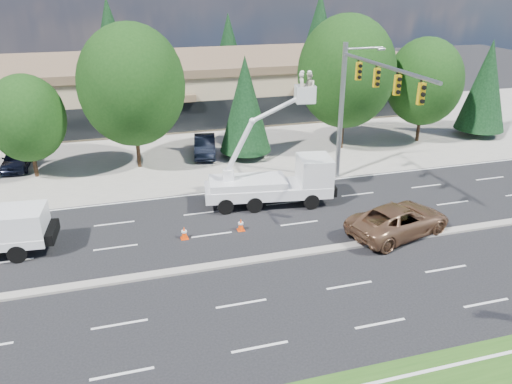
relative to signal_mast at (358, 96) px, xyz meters
name	(u,v)px	position (x,y,z in m)	size (l,w,h in m)	color
ground	(225,265)	(-10.03, -7.04, -6.06)	(140.00, 140.00, 0.00)	black
concrete_apron	(172,143)	(-10.03, 12.96, -6.05)	(140.00, 22.00, 0.01)	gray
road_median	(225,264)	(-10.03, -7.04, -6.00)	(120.00, 0.55, 0.12)	gray
strip_mall	(158,86)	(-10.03, 22.93, -3.23)	(50.40, 15.40, 5.50)	tan
tree_front_c	(26,118)	(-20.03, 7.96, -1.93)	(5.08, 5.08, 7.05)	#332114
tree_front_d	(132,85)	(-13.03, 7.96, -0.13)	(7.30, 7.30, 10.13)	#332114
tree_front_e	(245,104)	(-5.03, 7.96, -1.95)	(3.88, 3.88, 7.65)	#332114
tree_front_f	(346,72)	(2.97, 7.96, 0.02)	(7.48, 7.48, 10.38)	#332114
tree_front_g	(425,82)	(9.97, 7.96, -1.09)	(6.12, 6.12, 8.49)	#332114
tree_front_h	(486,85)	(15.97, 7.96, -1.70)	(4.12, 4.12, 8.11)	#332114
tree_back_b	(111,43)	(-14.03, 34.96, -0.26)	(5.48, 5.48, 10.80)	#332114
tree_back_c	(229,48)	(-0.03, 34.96, -1.31)	(4.49, 4.49, 8.85)	#332114
tree_back_d	(319,34)	(11.97, 34.96, -0.04)	(5.69, 5.69, 11.22)	#332114
signal_mast	(358,96)	(0.00, 0.00, 0.00)	(2.76, 10.16, 9.00)	gray
bucket_truck	(279,177)	(-5.30, -0.94, -4.35)	(7.81, 3.34, 7.98)	white
traffic_cone_a	(21,246)	(-19.56, -2.96, -5.72)	(0.40, 0.40, 0.70)	#F44007
traffic_cone_b	(184,233)	(-11.49, -3.85, -5.72)	(0.40, 0.40, 0.70)	#F44007
traffic_cone_c	(241,225)	(-8.39, -3.75, -5.72)	(0.40, 0.40, 0.70)	#F44007
minivan	(399,220)	(-0.37, -6.44, -5.23)	(2.73, 5.91, 1.64)	#8B6143
parked_car_west	(17,158)	(-21.51, 10.17, -5.31)	(1.76, 4.37, 1.49)	black
parked_car_east	(205,146)	(-7.95, 9.23, -5.30)	(1.59, 4.57, 1.50)	black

